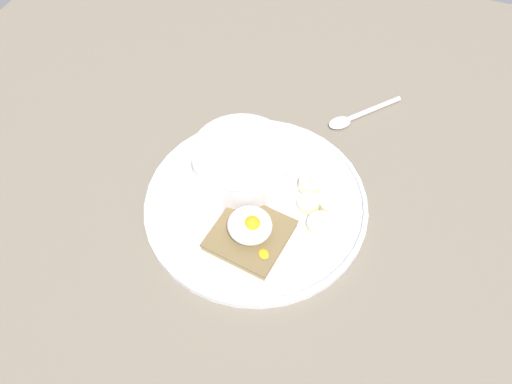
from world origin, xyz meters
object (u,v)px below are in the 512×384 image
(toast_slice, at_px, (250,235))
(banana_slice_back, at_px, (321,225))
(banana_slice_front, at_px, (309,204))
(spoon, at_px, (356,116))
(oatmeal_bowl, at_px, (242,162))
(banana_slice_right, at_px, (310,184))
(poached_egg, at_px, (250,225))
(banana_slice_left, at_px, (331,206))

(toast_slice, bearing_deg, banana_slice_back, 29.95)
(banana_slice_front, xyz_separation_m, spoon, (0.02, 0.19, -0.01))
(oatmeal_bowl, relative_size, banana_slice_right, 3.18)
(banana_slice_right, xyz_separation_m, spoon, (0.03, 0.16, -0.01))
(poached_egg, xyz_separation_m, banana_slice_back, (0.08, 0.05, -0.02))
(oatmeal_bowl, height_order, banana_slice_left, oatmeal_bowl)
(toast_slice, relative_size, banana_slice_front, 3.37)
(toast_slice, xyz_separation_m, banana_slice_left, (0.08, 0.08, -0.00))
(toast_slice, xyz_separation_m, banana_slice_back, (0.08, 0.05, -0.00))
(oatmeal_bowl, distance_m, banana_slice_right, 0.10)
(toast_slice, bearing_deg, spoon, 74.21)
(oatmeal_bowl, bearing_deg, toast_slice, -63.10)
(poached_egg, distance_m, banana_slice_right, 0.11)
(poached_egg, distance_m, banana_slice_left, 0.12)
(poached_egg, height_order, banana_slice_back, poached_egg)
(poached_egg, relative_size, spoon, 0.59)
(toast_slice, height_order, spoon, toast_slice)
(banana_slice_left, distance_m, banana_slice_back, 0.03)
(banana_slice_right, height_order, spoon, banana_slice_right)
(banana_slice_left, bearing_deg, poached_egg, -136.29)
(banana_slice_left, bearing_deg, spoon, 92.64)
(banana_slice_front, height_order, banana_slice_left, same)
(banana_slice_back, relative_size, spoon, 0.47)
(banana_slice_left, height_order, banana_slice_right, banana_slice_right)
(oatmeal_bowl, distance_m, spoon, 0.21)
(banana_slice_right, bearing_deg, banana_slice_front, -76.32)
(poached_egg, bearing_deg, banana_slice_front, 52.97)
(oatmeal_bowl, bearing_deg, banana_slice_left, -5.19)
(banana_slice_left, height_order, banana_slice_back, banana_slice_left)
(oatmeal_bowl, distance_m, toast_slice, 0.10)
(oatmeal_bowl, xyz_separation_m, poached_egg, (0.05, -0.09, 0.00))
(spoon, bearing_deg, banana_slice_back, -88.83)
(poached_egg, distance_m, spoon, 0.27)
(toast_slice, bearing_deg, banana_slice_front, 52.41)
(spoon, bearing_deg, banana_slice_front, -95.77)
(banana_slice_front, bearing_deg, banana_slice_back, -47.60)
(banana_slice_right, bearing_deg, banana_slice_back, -60.99)
(banana_slice_front, xyz_separation_m, banana_slice_left, (0.03, 0.01, 0.00))
(poached_egg, relative_size, banana_slice_left, 1.64)
(banana_slice_front, relative_size, banana_slice_left, 0.79)
(oatmeal_bowl, height_order, banana_slice_back, oatmeal_bowl)
(banana_slice_front, bearing_deg, spoon, 84.23)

